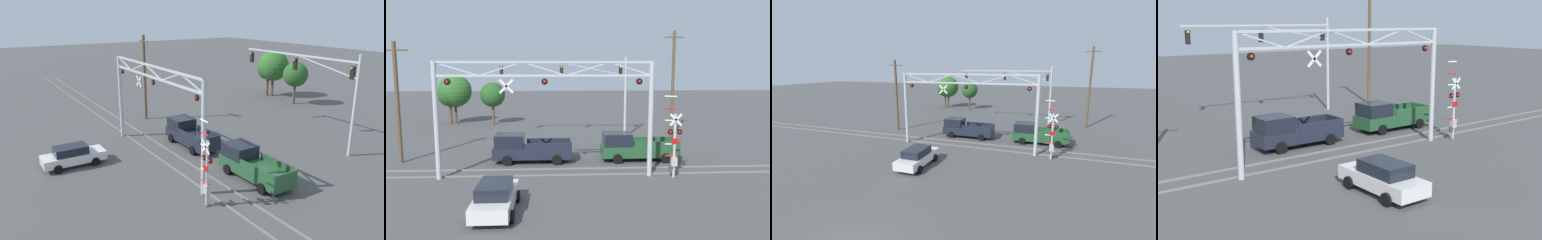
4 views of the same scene
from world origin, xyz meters
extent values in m
cube|color=gray|center=(0.00, 15.87, 0.05)|extent=(80.00, 0.08, 0.10)
cube|color=gray|center=(0.00, 17.31, 0.05)|extent=(80.00, 0.08, 0.10)
cylinder|color=#B7BABF|center=(-6.45, 15.59, 3.55)|extent=(0.31, 0.31, 7.09)
cylinder|color=#B7BABF|center=(6.45, 15.59, 3.55)|extent=(0.31, 0.31, 7.09)
cube|color=#B7BABF|center=(0.00, 15.59, 6.23)|extent=(13.20, 0.14, 0.14)
cube|color=#B7BABF|center=(0.00, 15.59, 7.02)|extent=(13.20, 0.14, 0.14)
cube|color=#B7BABF|center=(-5.16, 15.59, 6.63)|extent=(2.60, 0.08, 0.87)
cube|color=#B7BABF|center=(-2.58, 15.59, 6.63)|extent=(2.60, 0.08, 0.87)
cube|color=#B7BABF|center=(0.00, 15.59, 6.63)|extent=(2.60, 0.08, 0.87)
cube|color=#B7BABF|center=(2.58, 15.59, 6.63)|extent=(2.60, 0.08, 0.87)
cube|color=#B7BABF|center=(5.16, 15.59, 6.63)|extent=(2.60, 0.08, 0.87)
cylinder|color=black|center=(-5.69, 15.59, 5.87)|extent=(0.38, 0.10, 0.38)
sphere|color=red|center=(-5.69, 15.52, 5.87)|extent=(0.18, 0.18, 0.18)
cylinder|color=#B7BABF|center=(-5.69, 15.59, 6.11)|extent=(0.04, 0.04, 0.10)
cylinder|color=black|center=(0.00, 15.59, 5.87)|extent=(0.38, 0.10, 0.38)
sphere|color=red|center=(0.00, 15.52, 5.87)|extent=(0.18, 0.18, 0.18)
cylinder|color=#B7BABF|center=(0.00, 15.59, 6.11)|extent=(0.04, 0.04, 0.10)
cylinder|color=black|center=(5.69, 15.59, 5.87)|extent=(0.38, 0.10, 0.38)
sphere|color=red|center=(5.69, 15.52, 5.87)|extent=(0.18, 0.18, 0.18)
cylinder|color=#B7BABF|center=(5.69, 15.59, 6.11)|extent=(0.04, 0.04, 0.10)
cube|color=white|center=(-2.26, 15.49, 5.61)|extent=(0.88, 0.03, 0.88)
cube|color=white|center=(-2.26, 15.49, 5.61)|extent=(0.88, 0.03, 0.88)
cylinder|color=black|center=(-2.26, 15.47, 5.61)|extent=(0.04, 0.04, 0.02)
cylinder|color=#B7BABF|center=(7.78, 14.94, 1.99)|extent=(0.16, 0.16, 3.98)
cylinder|color=#59595B|center=(7.78, 14.94, 0.05)|extent=(0.35, 0.35, 0.10)
cube|color=white|center=(7.78, 14.83, 3.63)|extent=(0.78, 0.03, 0.78)
cube|color=white|center=(7.78, 14.83, 3.63)|extent=(0.78, 0.03, 0.78)
cylinder|color=black|center=(7.78, 14.80, 3.63)|extent=(0.04, 0.04, 0.02)
cylinder|color=black|center=(7.50, 14.94, 2.88)|extent=(0.32, 0.09, 0.32)
sphere|color=red|center=(7.50, 14.88, 2.88)|extent=(0.16, 0.16, 0.16)
cylinder|color=black|center=(8.06, 14.94, 2.88)|extent=(0.32, 0.09, 0.32)
sphere|color=red|center=(8.06, 14.88, 2.88)|extent=(0.16, 0.16, 0.16)
cube|color=#B7BABF|center=(7.78, 14.94, 2.88)|extent=(0.64, 0.06, 0.06)
cube|color=red|center=(7.78, 14.84, 2.33)|extent=(0.44, 0.02, 0.32)
cube|color=#B2B2B7|center=(7.78, 14.94, 1.05)|extent=(0.36, 0.28, 0.56)
cylinder|color=red|center=(7.59, 14.94, 1.41)|extent=(0.72, 0.09, 0.12)
cylinder|color=white|center=(7.56, 14.94, 2.13)|extent=(0.72, 0.09, 0.12)
cylinder|color=red|center=(7.54, 14.94, 2.85)|extent=(0.72, 0.09, 0.12)
cylinder|color=white|center=(7.51, 14.94, 3.57)|extent=(0.72, 0.09, 0.12)
cylinder|color=red|center=(7.49, 14.94, 4.29)|extent=(0.72, 0.09, 0.12)
cylinder|color=white|center=(7.46, 14.94, 5.01)|extent=(0.72, 0.09, 0.12)
cube|color=#3F3F42|center=(7.61, 14.94, 0.70)|extent=(0.24, 0.12, 0.36)
cylinder|color=#B7BABF|center=(7.25, 28.55, 3.87)|extent=(0.24, 0.24, 7.74)
cube|color=#B7BABF|center=(1.17, 28.55, 7.14)|extent=(12.15, 0.14, 0.14)
cube|color=#B7BABF|center=(4.21, 28.55, 6.54)|extent=(6.09, 0.08, 1.28)
cylinder|color=#B7BABF|center=(-4.41, 28.55, 6.99)|extent=(0.04, 0.04, 0.30)
cube|color=black|center=(-4.41, 28.55, 6.36)|extent=(0.30, 0.26, 0.97)
sphere|color=yellow|center=(-4.41, 28.38, 6.71)|extent=(0.18, 0.18, 0.18)
cylinder|color=#B7BABF|center=(1.17, 28.55, 6.99)|extent=(0.04, 0.04, 0.30)
cube|color=black|center=(1.17, 28.55, 6.36)|extent=(0.30, 0.26, 0.97)
sphere|color=yellow|center=(1.17, 28.38, 6.71)|extent=(0.18, 0.18, 0.18)
cylinder|color=#B7BABF|center=(6.75, 28.55, 6.99)|extent=(0.04, 0.04, 0.30)
cube|color=black|center=(6.75, 28.55, 6.36)|extent=(0.30, 0.26, 0.97)
sphere|color=yellow|center=(6.75, 28.38, 6.71)|extent=(0.18, 0.18, 0.18)
cube|color=#1E2333|center=(-1.02, 19.44, 0.74)|extent=(5.50, 1.92, 0.79)
cube|color=black|center=(-2.64, 19.44, 1.58)|extent=(1.97, 1.77, 0.89)
cube|color=#1E2333|center=(0.06, 18.52, 1.33)|extent=(3.13, 0.08, 0.40)
cube|color=#1E2333|center=(0.06, 20.37, 1.33)|extent=(3.13, 0.08, 0.40)
cube|color=#1E2333|center=(1.68, 19.44, 1.33)|extent=(0.10, 1.84, 0.40)
cylinder|color=black|center=(-2.73, 18.47, 0.35)|extent=(0.69, 0.24, 0.69)
cylinder|color=black|center=(-2.73, 20.42, 0.35)|extent=(0.69, 0.24, 0.69)
cylinder|color=black|center=(0.68, 18.47, 0.35)|extent=(0.69, 0.24, 0.69)
cylinder|color=black|center=(0.68, 20.42, 0.35)|extent=(0.69, 0.24, 0.69)
cube|color=#23512D|center=(6.66, 19.56, 0.74)|extent=(5.51, 1.92, 0.79)
cube|color=black|center=(5.04, 19.56, 1.58)|extent=(1.97, 1.77, 0.89)
cube|color=#23512D|center=(7.74, 18.64, 1.33)|extent=(3.14, 0.08, 0.40)
cube|color=#23512D|center=(7.74, 20.48, 1.33)|extent=(3.14, 0.08, 0.40)
cube|color=#23512D|center=(9.36, 19.56, 1.33)|extent=(0.10, 1.84, 0.40)
cylinder|color=black|center=(4.95, 18.58, 0.35)|extent=(0.69, 0.24, 0.69)
cylinder|color=black|center=(4.95, 20.53, 0.35)|extent=(0.69, 0.24, 0.69)
cylinder|color=black|center=(8.37, 18.58, 0.35)|extent=(0.69, 0.24, 0.69)
cylinder|color=black|center=(8.37, 20.53, 0.35)|extent=(0.69, 0.24, 0.69)
cube|color=silver|center=(-2.17, 10.13, 0.61)|extent=(1.71, 4.39, 0.63)
cube|color=black|center=(-2.17, 9.96, 1.20)|extent=(1.45, 2.28, 0.57)
cylinder|color=black|center=(-3.03, 11.45, 0.29)|extent=(0.24, 0.59, 0.59)
cylinder|color=black|center=(-1.30, 11.45, 0.29)|extent=(0.24, 0.59, 0.59)
cylinder|color=black|center=(-3.03, 8.82, 0.29)|extent=(0.24, 0.59, 0.59)
cylinder|color=black|center=(-1.30, 8.82, 0.29)|extent=(0.24, 0.59, 0.59)
cylinder|color=brown|center=(11.85, 28.70, 5.06)|extent=(0.28, 0.28, 10.12)
camera|label=1|loc=(23.57, 4.01, 10.81)|focal=35.00mm
camera|label=2|loc=(0.73, -6.79, 6.74)|focal=35.00mm
camera|label=3|loc=(7.67, -6.84, 7.75)|focal=24.00mm
camera|label=4|loc=(-15.34, -5.37, 7.55)|focal=45.00mm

